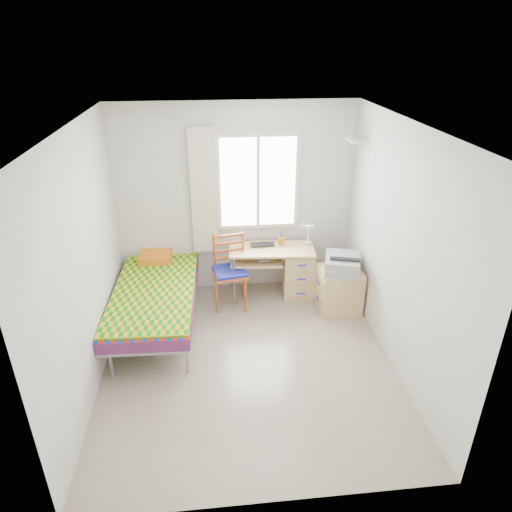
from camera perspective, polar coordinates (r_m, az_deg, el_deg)
The scene contains 17 objects.
floor at distance 5.31m, azimuth -0.98°, elevation -12.91°, with size 3.50×3.50×0.00m, color #BCAD93.
ceiling at distance 4.18m, azimuth -1.26°, elevation 15.92°, with size 3.50×3.50×0.00m, color white.
wall_back at distance 6.21m, azimuth -2.55°, elevation 6.94°, with size 3.20×3.20×0.00m, color silver.
wall_left at distance 4.75m, azimuth -20.70°, elevation -1.13°, with size 3.50×3.50×0.00m, color silver.
wall_right at distance 4.98m, azimuth 17.56°, elevation 0.65°, with size 3.50×3.50×0.00m, color silver.
window at distance 6.13m, azimuth 0.26°, elevation 9.18°, with size 1.10×0.04×1.30m.
curtain at distance 6.08m, azimuth -6.52°, elevation 7.88°, with size 0.35×0.05×1.70m, color beige.
floating_shelf at distance 5.92m, azimuth 12.51°, elevation 13.96°, with size 0.20×0.32×0.03m, color white.
bed at distance 5.84m, azimuth -12.47°, elevation -4.28°, with size 1.06×2.16×0.92m.
desk at distance 6.36m, azimuth 4.61°, elevation -1.57°, with size 1.19×0.62×0.72m.
chair at distance 6.05m, azimuth -3.26°, elevation -1.34°, with size 0.49×0.49×0.99m.
cabinet at distance 6.13m, azimuth 10.28°, elevation -4.15°, with size 0.56×0.50×0.59m.
printer at distance 5.92m, azimuth 10.70°, elevation -0.91°, with size 0.54×0.58×0.21m.
laptop at distance 6.20m, azimuth 0.87°, elevation 1.25°, with size 0.33×0.21×0.03m, color black.
pen_cup at distance 6.27m, azimuth 3.17°, elevation 1.88°, with size 0.08×0.08×0.10m, color orange.
task_lamp at distance 6.11m, azimuth 6.20°, elevation 3.13°, with size 0.22×0.32×0.40m.
book at distance 6.18m, azimuth 0.16°, elevation -0.26°, with size 0.17×0.23×0.02m, color gray.
Camera 1 is at (-0.35, -4.10, 3.35)m, focal length 32.00 mm.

